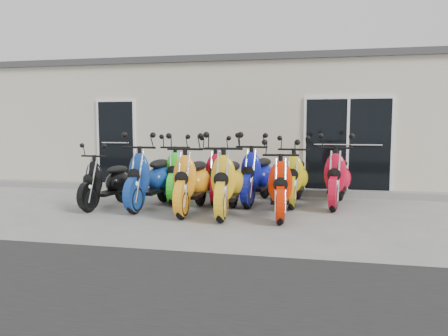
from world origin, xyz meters
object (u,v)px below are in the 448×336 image
at_px(scooter_front_orange_b, 228,173).
at_px(scooter_back_green, 180,167).
at_px(scooter_front_black, 107,175).
at_px(scooter_front_red, 280,178).
at_px(scooter_front_orange_a, 192,172).
at_px(scooter_back_blue, 258,168).
at_px(scooter_back_red, 217,168).
at_px(scooter_back_yellow, 296,170).
at_px(scooter_front_blue, 151,170).
at_px(scooter_back_extra, 338,169).

relative_size(scooter_front_orange_b, scooter_back_green, 1.05).
relative_size(scooter_front_black, scooter_front_red, 0.92).
distance_m(scooter_front_orange_b, scooter_front_red, 0.96).
relative_size(scooter_front_orange_a, scooter_front_orange_b, 0.98).
bearing_deg(scooter_front_orange_a, scooter_front_red, -4.74).
bearing_deg(scooter_back_blue, scooter_back_red, -174.93).
distance_m(scooter_back_red, scooter_back_yellow, 1.68).
distance_m(scooter_front_orange_b, scooter_back_yellow, 1.79).
bearing_deg(scooter_back_red, scooter_front_blue, -146.17).
bearing_deg(scooter_front_red, scooter_front_orange_b, 174.36).
xyz_separation_m(scooter_front_blue, scooter_back_red, (1.13, 1.02, -0.04)).
bearing_deg(scooter_back_blue, scooter_back_extra, 7.85).
height_order(scooter_front_black, scooter_front_orange_a, scooter_front_orange_a).
bearing_deg(scooter_front_orange_b, scooter_back_extra, 30.72).
distance_m(scooter_back_red, scooter_back_extra, 2.53).
height_order(scooter_front_orange_b, scooter_front_red, scooter_front_orange_b).
xyz_separation_m(scooter_back_red, scooter_back_extra, (2.53, -0.04, 0.03)).
relative_size(scooter_front_orange_b, scooter_back_red, 1.07).
height_order(scooter_front_black, scooter_back_yellow, scooter_back_yellow).
distance_m(scooter_front_blue, scooter_front_orange_a, 0.96).
xyz_separation_m(scooter_back_green, scooter_back_blue, (1.72, -0.03, 0.02)).
height_order(scooter_front_red, scooter_back_blue, scooter_back_blue).
bearing_deg(scooter_front_red, scooter_front_black, 170.68).
bearing_deg(scooter_front_orange_a, scooter_back_extra, 22.83).
distance_m(scooter_front_orange_a, scooter_front_red, 1.67).
height_order(scooter_front_black, scooter_front_blue, scooter_front_blue).
height_order(scooter_front_blue, scooter_back_green, scooter_front_blue).
relative_size(scooter_front_black, scooter_back_blue, 0.87).
height_order(scooter_front_blue, scooter_back_blue, scooter_front_blue).
distance_m(scooter_front_orange_a, scooter_back_red, 1.28).
xyz_separation_m(scooter_front_black, scooter_back_red, (2.02, 1.15, 0.06)).
distance_m(scooter_front_black, scooter_back_extra, 4.68).
bearing_deg(scooter_back_green, scooter_back_extra, -5.46).
bearing_deg(scooter_front_blue, scooter_back_extra, 18.66).
xyz_separation_m(scooter_front_orange_b, scooter_back_green, (-1.35, 1.35, -0.04)).
bearing_deg(scooter_front_blue, scooter_front_black, -167.87).
relative_size(scooter_front_blue, scooter_back_green, 1.04).
height_order(scooter_front_red, scooter_back_extra, scooter_back_extra).
bearing_deg(scooter_front_orange_b, scooter_back_blue, 71.75).
bearing_deg(scooter_front_red, scooter_front_orange_a, 170.79).
relative_size(scooter_front_orange_b, scooter_back_extra, 1.03).
bearing_deg(scooter_front_black, scooter_front_blue, 15.58).
xyz_separation_m(scooter_front_orange_a, scooter_back_yellow, (1.88, 1.26, -0.03)).
distance_m(scooter_back_green, scooter_back_blue, 1.72).
bearing_deg(scooter_back_yellow, scooter_back_red, -177.47).
bearing_deg(scooter_front_blue, scooter_back_blue, 29.52).
distance_m(scooter_front_red, scooter_back_green, 2.67).
relative_size(scooter_back_green, scooter_back_red, 1.02).
relative_size(scooter_back_red, scooter_back_blue, 0.96).
bearing_deg(scooter_back_yellow, scooter_back_blue, -174.58).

